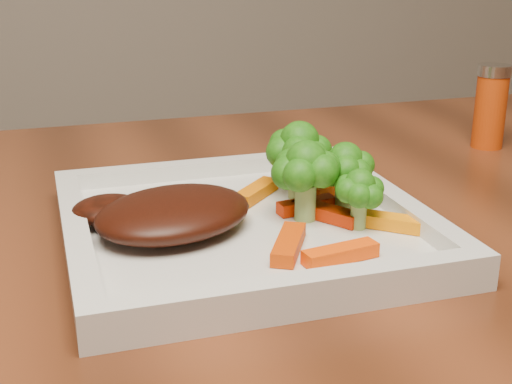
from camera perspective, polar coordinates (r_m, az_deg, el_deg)
name	(u,v)px	position (r m, az deg, el deg)	size (l,w,h in m)	color
plate	(244,231)	(0.55, -0.99, -3.13)	(0.27, 0.27, 0.01)	silver
steak	(174,213)	(0.53, -6.60, -1.69)	(0.12, 0.10, 0.03)	#391108
broccoli_0	(299,158)	(0.60, 3.47, 2.74)	(0.06, 0.06, 0.07)	#1F6510
broccoli_1	(345,172)	(0.57, 7.13, 1.62)	(0.05, 0.05, 0.06)	#126E15
broccoli_2	(360,191)	(0.54, 8.29, 0.07)	(0.04, 0.04, 0.06)	#207112
broccoli_3	(306,182)	(0.55, 4.01, 0.79)	(0.06, 0.06, 0.06)	#215E0F
carrot_0	(341,254)	(0.49, 6.78, -4.92)	(0.05, 0.01, 0.01)	#FF4704
carrot_1	(388,221)	(0.55, 10.49, -2.33)	(0.06, 0.02, 0.01)	orange
carrot_2	(289,244)	(0.50, 2.64, -4.19)	(0.06, 0.02, 0.01)	#CF3A03
carrot_3	(336,185)	(0.62, 6.46, 0.56)	(0.06, 0.02, 0.01)	#E04703
carrot_4	(256,192)	(0.60, 0.03, 0.03)	(0.06, 0.01, 0.01)	orange
carrot_5	(326,213)	(0.56, 5.60, -1.66)	(0.06, 0.02, 0.01)	red
carrot_6	(307,205)	(0.57, 4.08, -1.08)	(0.05, 0.01, 0.01)	red
spice_shaker	(491,107)	(0.83, 18.25, 6.51)	(0.03, 0.03, 0.09)	#C23C0A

